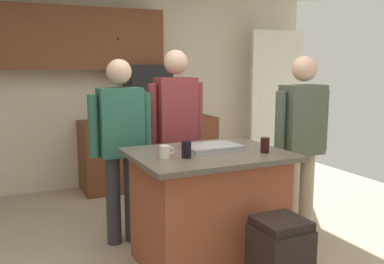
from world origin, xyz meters
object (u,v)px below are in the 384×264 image
mug_ceramic_white (165,152)px  trash_bin (280,262)px  microwave_over_range (148,77)px  tumbler_amber (186,149)px  glass_short_whisky (265,145)px  serving_tray (212,147)px  person_guest_left (301,137)px  person_guest_right (176,126)px  kitchen_island (208,207)px  person_elder_center (121,139)px

mug_ceramic_white → trash_bin: size_ratio=0.20×
microwave_over_range → tumbler_amber: microwave_over_range is taller
glass_short_whisky → serving_tray: glass_short_whisky is taller
microwave_over_range → mug_ceramic_white: size_ratio=4.66×
person_guest_left → glass_short_whisky: size_ratio=13.96×
glass_short_whisky → trash_bin: 0.91m
person_guest_right → trash_bin: bearing=8.2°
person_guest_left → kitchen_island: bearing=-0.0°
microwave_over_range → serving_tray: 2.39m
mug_ceramic_white → serving_tray: mug_ceramic_white is taller
serving_tray → tumbler_amber: bearing=-150.7°
microwave_over_range → person_guest_right: bearing=-99.6°
mug_ceramic_white → tumbler_amber: (0.15, -0.06, 0.02)m
trash_bin → person_elder_center: bearing=114.8°
person_guest_left → tumbler_amber: size_ratio=13.20×
tumbler_amber → glass_short_whisky: tumbler_amber is taller
person_guest_left → mug_ceramic_white: bearing=1.9°
person_guest_right → person_guest_left: person_guest_right is taller
kitchen_island → person_guest_left: (0.95, 0.02, 0.51)m
kitchen_island → serving_tray: bearing=41.9°
person_guest_right → trash_bin: person_guest_right is taller
glass_short_whisky → microwave_over_range: bearing=91.1°
microwave_over_range → kitchen_island: (-0.34, -2.38, -0.98)m
kitchen_island → person_guest_left: size_ratio=0.71×
person_elder_center → glass_short_whisky: 1.29m
microwave_over_range → kitchen_island: bearing=-98.1°
person_guest_left → mug_ceramic_white: person_guest_left is taller
person_elder_center → glass_short_whisky: bearing=8.4°
microwave_over_range → kitchen_island: 2.59m
kitchen_island → serving_tray: serving_tray is taller
person_guest_left → person_guest_right: bearing=-43.8°
tumbler_amber → person_guest_left: bearing=6.6°
person_guest_left → serving_tray: size_ratio=3.85×
kitchen_island → person_elder_center: (-0.51, 0.70, 0.49)m
person_guest_right → tumbler_amber: (-0.32, -0.94, -0.02)m
person_guest_left → tumbler_amber: (-1.20, -0.14, 0.02)m
microwave_over_range → trash_bin: microwave_over_range is taller
person_elder_center → mug_ceramic_white: bearing=-27.0°
tumbler_amber → glass_short_whisky: 0.64m
serving_tray → person_guest_left: bearing=-2.2°
person_elder_center → trash_bin: 1.73m
person_elder_center → trash_bin: bearing=-11.7°
microwave_over_range → person_guest_left: person_guest_left is taller
person_guest_right → glass_short_whisky: (0.32, -1.04, -0.03)m
person_guest_left → microwave_over_range: bearing=-76.8°
microwave_over_range → person_guest_right: 1.63m
person_elder_center → mug_ceramic_white: 0.76m
person_elder_center → tumbler_amber: 0.86m
microwave_over_range → kitchen_island: size_ratio=0.46×
kitchen_island → person_elder_center: bearing=126.5°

